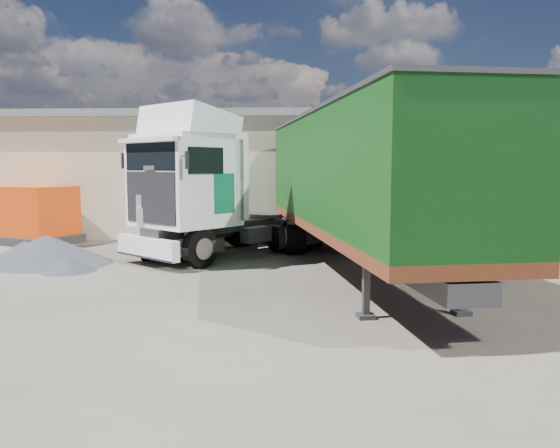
{
  "coord_description": "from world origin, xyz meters",
  "views": [
    {
      "loc": [
        2.73,
        -11.94,
        3.03
      ],
      "look_at": [
        2.11,
        3.0,
        1.43
      ],
      "focal_mm": 35.0,
      "sensor_mm": 36.0,
      "label": 1
    }
  ],
  "objects_px": {
    "tractor_unit": "(208,195)",
    "orange_skip": "(30,218)",
    "panel_van": "(182,221)",
    "box_trailer": "(357,176)"
  },
  "relations": [
    {
      "from": "tractor_unit",
      "to": "orange_skip",
      "type": "xyz_separation_m",
      "value": [
        -7.61,
        3.2,
        -1.09
      ]
    },
    {
      "from": "tractor_unit",
      "to": "orange_skip",
      "type": "height_order",
      "value": "tractor_unit"
    },
    {
      "from": "tractor_unit",
      "to": "panel_van",
      "type": "distance_m",
      "value": 1.78
    },
    {
      "from": "tractor_unit",
      "to": "box_trailer",
      "type": "xyz_separation_m",
      "value": [
        4.6,
        -2.56,
        0.68
      ]
    },
    {
      "from": "orange_skip",
      "to": "panel_van",
      "type": "bearing_deg",
      "value": 5.56
    },
    {
      "from": "panel_van",
      "to": "orange_skip",
      "type": "height_order",
      "value": "orange_skip"
    },
    {
      "from": "panel_van",
      "to": "orange_skip",
      "type": "bearing_deg",
      "value": 156.15
    },
    {
      "from": "box_trailer",
      "to": "panel_van",
      "type": "bearing_deg",
      "value": 137.57
    },
    {
      "from": "panel_van",
      "to": "tractor_unit",
      "type": "bearing_deg",
      "value": -48.79
    },
    {
      "from": "panel_van",
      "to": "box_trailer",
      "type": "bearing_deg",
      "value": -37.71
    }
  ]
}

